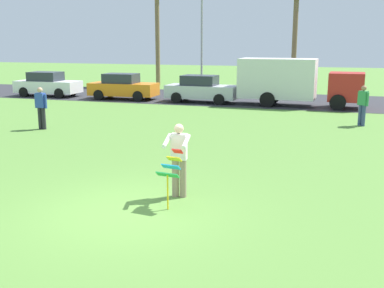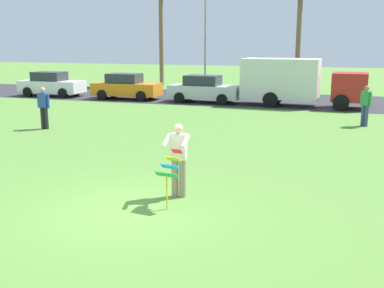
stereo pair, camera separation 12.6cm
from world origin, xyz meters
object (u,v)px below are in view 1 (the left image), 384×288
(kite_held, at_px, (171,169))
(person_walker_near, at_px, (41,107))
(parked_car_orange, at_px, (123,87))
(parked_car_white, at_px, (48,85))
(parked_car_silver, at_px, (201,89))
(parked_truck_red_cab, at_px, (292,81))
(streetlight_pole, at_px, (202,35))
(person_kite_flyer, at_px, (179,157))
(person_walker_far, at_px, (363,104))

(kite_held, height_order, person_walker_near, person_walker_near)
(parked_car_orange, bearing_deg, parked_car_white, -180.00)
(parked_car_silver, xyz_separation_m, parked_truck_red_cab, (5.26, -0.00, 0.64))
(streetlight_pole, bearing_deg, parked_car_silver, -74.17)
(person_kite_flyer, xyz_separation_m, parked_car_silver, (-4.29, 16.62, -0.18))
(parked_car_orange, relative_size, parked_truck_red_cab, 0.63)
(person_walker_near, bearing_deg, kite_held, -40.78)
(kite_held, xyz_separation_m, person_walker_far, (4.40, 11.85, 0.08))
(parked_car_orange, bearing_deg, person_kite_flyer, -60.52)
(parked_truck_red_cab, bearing_deg, streetlight_pole, 133.92)
(parked_car_orange, height_order, person_walker_far, person_walker_far)
(person_kite_flyer, relative_size, parked_car_white, 0.41)
(parked_car_orange, distance_m, streetlight_pole, 8.88)
(parked_car_orange, bearing_deg, streetlight_pole, 69.40)
(parked_car_silver, bearing_deg, person_walker_near, -110.78)
(parked_truck_red_cab, xyz_separation_m, person_walker_near, (-9.14, -10.22, -0.48))
(parked_car_white, height_order, person_walker_near, person_walker_near)
(kite_held, height_order, parked_car_orange, parked_car_orange)
(parked_car_silver, bearing_deg, person_kite_flyer, -75.53)
(parked_truck_red_cab, relative_size, streetlight_pole, 0.97)
(parked_car_white, height_order, streetlight_pole, streetlight_pole)
(parked_truck_red_cab, distance_m, person_walker_near, 13.72)
(parked_truck_red_cab, bearing_deg, kite_held, -93.02)
(kite_held, relative_size, person_walker_far, 0.72)
(streetlight_pole, bearing_deg, person_walker_far, -50.35)
(kite_held, height_order, parked_truck_red_cab, parked_truck_red_cab)
(person_kite_flyer, bearing_deg, person_walker_near, 141.92)
(kite_held, height_order, streetlight_pole, streetlight_pole)
(kite_held, relative_size, parked_car_orange, 0.29)
(parked_car_silver, bearing_deg, person_walker_far, -31.99)
(kite_held, height_order, parked_car_silver, parked_car_silver)
(kite_held, relative_size, streetlight_pole, 0.18)
(person_kite_flyer, distance_m, kite_held, 0.70)
(parked_car_white, relative_size, person_walker_far, 2.45)
(person_kite_flyer, bearing_deg, streetlight_pole, 104.90)
(person_walker_far, bearing_deg, parked_truck_red_cab, 122.56)
(person_kite_flyer, relative_size, kite_held, 1.39)
(parked_car_white, distance_m, parked_car_orange, 5.45)
(parked_truck_red_cab, height_order, streetlight_pole, streetlight_pole)
(parked_car_silver, relative_size, streetlight_pole, 0.61)
(kite_held, distance_m, person_walker_near, 10.86)
(parked_car_white, relative_size, parked_car_silver, 1.00)
(kite_held, distance_m, parked_car_silver, 17.85)
(parked_car_silver, distance_m, person_walker_near, 10.93)
(parked_truck_red_cab, xyz_separation_m, person_walker_far, (3.49, -5.46, -0.48))
(kite_held, bearing_deg, person_walker_far, 69.62)
(person_kite_flyer, bearing_deg, parked_car_silver, 104.47)
(person_walker_far, bearing_deg, parked_car_silver, 148.01)
(parked_car_silver, xyz_separation_m, person_walker_far, (8.75, -5.47, 0.16))
(kite_held, relative_size, parked_car_silver, 0.29)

